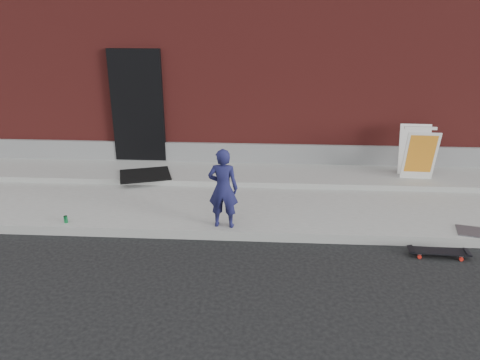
# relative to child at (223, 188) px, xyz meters

# --- Properties ---
(ground) EXTENTS (80.00, 80.00, 0.00)m
(ground) POSITION_rel_child_xyz_m (0.61, -0.20, -0.77)
(ground) COLOR black
(ground) RESTS_ON ground
(sidewalk) EXTENTS (20.00, 3.00, 0.15)m
(sidewalk) POSITION_rel_child_xyz_m (0.61, 1.30, -0.69)
(sidewalk) COLOR gray
(sidewalk) RESTS_ON ground
(apron) EXTENTS (20.00, 1.20, 0.10)m
(apron) POSITION_rel_child_xyz_m (0.61, 2.20, -0.57)
(apron) COLOR gray
(apron) RESTS_ON sidewalk
(building) EXTENTS (20.00, 8.10, 5.00)m
(building) POSITION_rel_child_xyz_m (0.61, 6.79, 1.73)
(building) COLOR maroon
(building) RESTS_ON ground
(child) EXTENTS (0.47, 0.32, 1.23)m
(child) POSITION_rel_child_xyz_m (0.00, 0.00, 0.00)
(child) COLOR #181843
(child) RESTS_ON sidewalk
(skateboard) EXTENTS (0.82, 0.25, 0.09)m
(skateboard) POSITION_rel_child_xyz_m (3.09, -0.48, -0.69)
(skateboard) COLOR red
(skateboard) RESTS_ON ground
(pizza_sign) EXTENTS (0.61, 0.71, 0.97)m
(pizza_sign) POSITION_rel_child_xyz_m (3.45, 2.11, -0.03)
(pizza_sign) COLOR silver
(pizza_sign) RESTS_ON apron
(soda_can) EXTENTS (0.07, 0.07, 0.11)m
(soda_can) POSITION_rel_child_xyz_m (-2.46, -0.04, -0.56)
(soda_can) COLOR #1B8845
(soda_can) RESTS_ON sidewalk
(doormat) EXTENTS (1.12, 1.01, 0.03)m
(doormat) POSITION_rel_child_xyz_m (-1.69, 1.85, -0.50)
(doormat) COLOR black
(doormat) RESTS_ON apron
(utility_plate) EXTENTS (0.64, 0.49, 0.02)m
(utility_plate) POSITION_rel_child_xyz_m (3.79, 0.00, -0.61)
(utility_plate) COLOR #58575C
(utility_plate) RESTS_ON sidewalk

